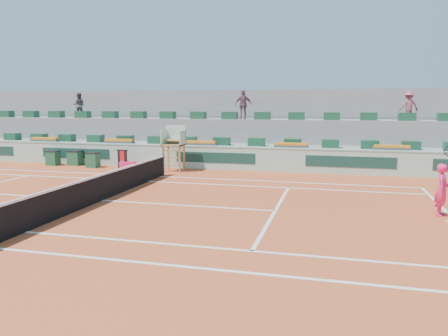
{
  "coord_description": "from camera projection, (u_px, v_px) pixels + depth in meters",
  "views": [
    {
      "loc": [
        8.26,
        -14.11,
        3.55
      ],
      "look_at": [
        4.0,
        2.5,
        1.0
      ],
      "focal_mm": 35.0,
      "sensor_mm": 36.0,
      "label": 1
    }
  ],
  "objects": [
    {
      "name": "drink_cooler_a",
      "position": [
        93.0,
        160.0,
        24.33
      ],
      "size": [
        0.67,
        0.58,
        0.84
      ],
      "color": "#1A5032",
      "rests_on": "ground"
    },
    {
      "name": "towel_rack",
      "position": [
        122.0,
        157.0,
        23.97
      ],
      "size": [
        0.67,
        0.11,
        1.03
      ],
      "color": "black",
      "rests_on": "ground"
    },
    {
      "name": "advertising_hoarding",
      "position": [
        181.0,
        157.0,
        24.11
      ],
      "size": [
        36.0,
        0.34,
        1.26
      ],
      "color": "#9FC8B4",
      "rests_on": "ground"
    },
    {
      "name": "tennis_net",
      "position": [
        102.0,
        186.0,
        15.99
      ],
      "size": [
        0.1,
        11.97,
        1.1
      ],
      "color": "black",
      "rests_on": "ground"
    },
    {
      "name": "seat_row_upper",
      "position": [
        198.0,
        115.0,
        26.86
      ],
      "size": [
        32.9,
        0.6,
        0.44
      ],
      "color": "#18482D",
      "rests_on": "seating_tier_upper"
    },
    {
      "name": "stadium_back_wall",
      "position": [
        208.0,
        124.0,
        29.06
      ],
      "size": [
        36.0,
        0.4,
        4.4
      ],
      "primitive_type": "cube",
      "color": "gray",
      "rests_on": "ground"
    },
    {
      "name": "spectator_left",
      "position": [
        79.0,
        105.0,
        28.87
      ],
      "size": [
        0.96,
        0.87,
        1.63
      ],
      "primitive_type": "imported",
      "rotation": [
        0.0,
        0.0,
        3.52
      ],
      "color": "#464752",
      "rests_on": "seating_tier_upper"
    },
    {
      "name": "spectator_right",
      "position": [
        409.0,
        106.0,
        23.71
      ],
      "size": [
        1.16,
        0.84,
        1.6
      ],
      "primitive_type": "imported",
      "rotation": [
        0.0,
        0.0,
        3.4
      ],
      "color": "#914858",
      "rests_on": "seating_tier_upper"
    },
    {
      "name": "court_lines",
      "position": [
        102.0,
        200.0,
        16.07
      ],
      "size": [
        23.89,
        11.09,
        0.01
      ],
      "color": "silver",
      "rests_on": "ground"
    },
    {
      "name": "spectator_mid",
      "position": [
        243.0,
        105.0,
        25.84
      ],
      "size": [
        1.1,
        0.78,
        1.73
      ],
      "primitive_type": "imported",
      "rotation": [
        0.0,
        0.0,
        3.53
      ],
      "color": "#714B59",
      "rests_on": "seating_tier_upper"
    },
    {
      "name": "seating_tier_upper",
      "position": [
        201.0,
        139.0,
        27.66
      ],
      "size": [
        36.0,
        2.4,
        2.6
      ],
      "primitive_type": "cube",
      "color": "gray",
      "rests_on": "ground"
    },
    {
      "name": "player_bag",
      "position": [
        128.0,
        165.0,
        23.99
      ],
      "size": [
        0.85,
        0.38,
        0.38
      ],
      "primitive_type": "cube",
      "color": "#F82066",
      "rests_on": "ground"
    },
    {
      "name": "drink_cooler_b",
      "position": [
        75.0,
        158.0,
        25.22
      ],
      "size": [
        0.74,
        0.64,
        0.84
      ],
      "color": "#1A5032",
      "rests_on": "ground"
    },
    {
      "name": "seat_row_lower",
      "position": [
        188.0,
        140.0,
        25.25
      ],
      "size": [
        32.9,
        0.6,
        0.44
      ],
      "color": "#18482D",
      "rests_on": "seating_tier_lower"
    },
    {
      "name": "drink_cooler_c",
      "position": [
        53.0,
        158.0,
        25.19
      ],
      "size": [
        0.68,
        0.59,
        0.84
      ],
      "color": "#1A5032",
      "rests_on": "ground"
    },
    {
      "name": "ground",
      "position": [
        102.0,
        200.0,
        16.07
      ],
      "size": [
        90.0,
        90.0,
        0.0
      ],
      "primitive_type": "plane",
      "color": "#A64220",
      "rests_on": "ground"
    },
    {
      "name": "seating_tier_lower",
      "position": [
        194.0,
        153.0,
        26.23
      ],
      "size": [
        36.0,
        4.0,
        1.2
      ],
      "primitive_type": "cube",
      "color": "gray",
      "rests_on": "ground"
    },
    {
      "name": "umpire_chair",
      "position": [
        174.0,
        142.0,
        23.02
      ],
      "size": [
        1.1,
        0.9,
        2.4
      ],
      "color": "olive",
      "rests_on": "ground"
    },
    {
      "name": "tennis_player",
      "position": [
        442.0,
        190.0,
        13.8
      ],
      "size": [
        0.57,
        0.91,
        2.28
      ],
      "color": "#F82066",
      "rests_on": "ground"
    },
    {
      "name": "flower_planters",
      "position": [
        159.0,
        142.0,
        24.86
      ],
      "size": [
        26.8,
        0.36,
        0.28
      ],
      "color": "#4B4B4B",
      "rests_on": "seating_tier_lower"
    }
  ]
}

